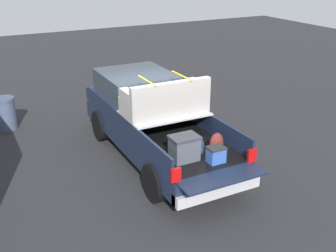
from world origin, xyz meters
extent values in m
plane|color=#262628|center=(0.00, 0.00, 0.00)|extent=(40.00, 40.00, 0.00)
cube|color=#162138|center=(0.00, 0.00, 0.62)|extent=(5.50, 1.92, 0.45)
cube|color=black|center=(-1.20, 0.00, 0.87)|extent=(2.80, 1.80, 0.04)
cube|color=#162138|center=(-1.20, 0.93, 1.10)|extent=(2.80, 0.06, 0.50)
cube|color=#162138|center=(-1.20, -0.93, 1.10)|extent=(2.80, 0.06, 0.50)
cube|color=#162138|center=(0.17, 0.00, 1.10)|extent=(0.06, 1.80, 0.50)
cube|color=#162138|center=(-2.88, 0.00, 0.87)|extent=(0.55, 1.80, 0.04)
cube|color=#B2B2B7|center=(-0.43, 0.00, 1.37)|extent=(1.25, 1.92, 0.04)
cube|color=#162138|center=(1.35, 0.00, 1.10)|extent=(2.30, 1.92, 0.50)
cube|color=#2D3842|center=(1.25, 0.00, 1.65)|extent=(1.94, 1.76, 0.59)
cube|color=#162138|center=(2.70, 0.00, 1.04)|extent=(0.40, 1.82, 0.38)
cube|color=#B2B2B7|center=(-2.72, 0.00, 0.52)|extent=(0.24, 1.92, 0.24)
cube|color=red|center=(-2.62, 0.88, 1.03)|extent=(0.06, 0.20, 0.28)
cube|color=red|center=(-2.62, -0.88, 1.03)|extent=(0.06, 0.20, 0.28)
cylinder|color=black|center=(1.75, 0.88, 0.42)|extent=(0.84, 0.30, 0.84)
cylinder|color=black|center=(1.75, -0.88, 0.42)|extent=(0.84, 0.30, 0.84)
cylinder|color=black|center=(-1.75, 0.88, 0.42)|extent=(0.84, 0.30, 0.84)
cylinder|color=black|center=(-1.75, -0.88, 0.42)|extent=(0.84, 0.30, 0.84)
cube|color=#474C56|center=(-1.91, 0.30, 1.13)|extent=(0.40, 0.55, 0.48)
cube|color=#31353C|center=(-1.91, 0.30, 1.40)|extent=(0.44, 0.59, 0.05)
ellipsoid|color=#283351|center=(-1.86, -0.02, 1.09)|extent=(0.20, 0.37, 0.40)
ellipsoid|color=#283351|center=(-1.97, -0.02, 1.03)|extent=(0.09, 0.26, 0.18)
ellipsoid|color=maroon|center=(-2.01, -0.41, 1.14)|extent=(0.20, 0.33, 0.49)
ellipsoid|color=maroon|center=(-2.12, -0.41, 1.06)|extent=(0.09, 0.23, 0.22)
cube|color=#3359B2|center=(-2.30, -0.22, 1.04)|extent=(0.26, 0.34, 0.30)
cube|color=#262628|center=(-2.30, -0.22, 1.21)|extent=(0.28, 0.36, 0.04)
cube|color=#9E9993|center=(-0.43, 0.00, 1.60)|extent=(0.84, 1.97, 0.42)
cube|color=#9E9993|center=(-0.76, 0.00, 2.01)|extent=(0.16, 1.97, 0.40)
cube|color=#9E9993|center=(-0.38, 0.88, 1.92)|extent=(0.60, 0.20, 0.22)
cube|color=#9E9993|center=(-0.38, -0.88, 1.92)|extent=(0.60, 0.20, 0.22)
cube|color=yellow|center=(-0.43, 0.44, 2.22)|extent=(0.94, 0.03, 0.02)
cube|color=yellow|center=(-0.43, -0.44, 2.22)|extent=(0.94, 0.03, 0.02)
cylinder|color=#3F4C66|center=(3.74, 3.13, 0.45)|extent=(0.56, 0.56, 0.90)
cylinder|color=#3F4C66|center=(3.74, 3.13, 0.94)|extent=(0.60, 0.60, 0.08)
camera|label=1|loc=(-8.47, 4.07, 4.79)|focal=43.83mm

